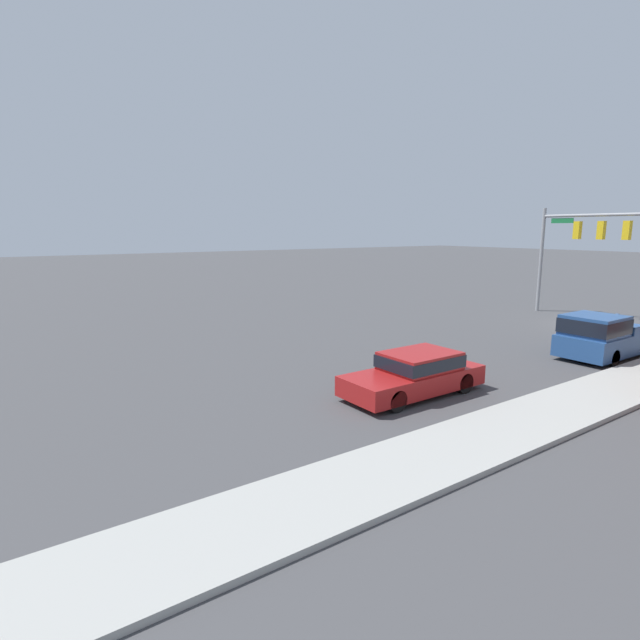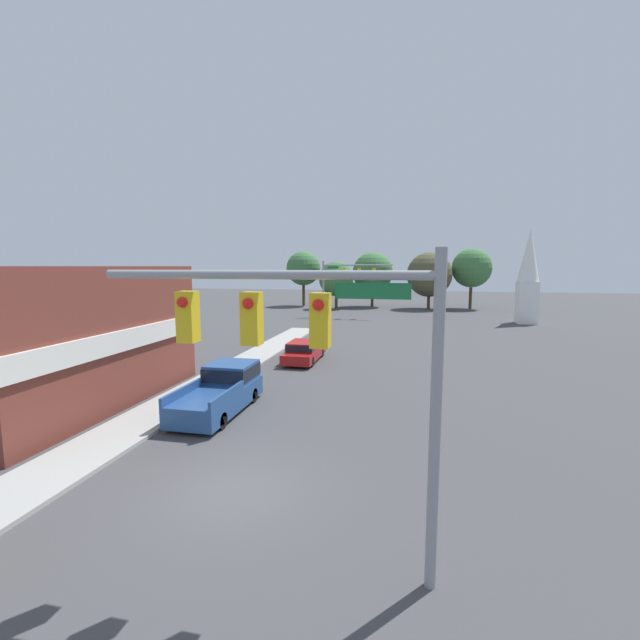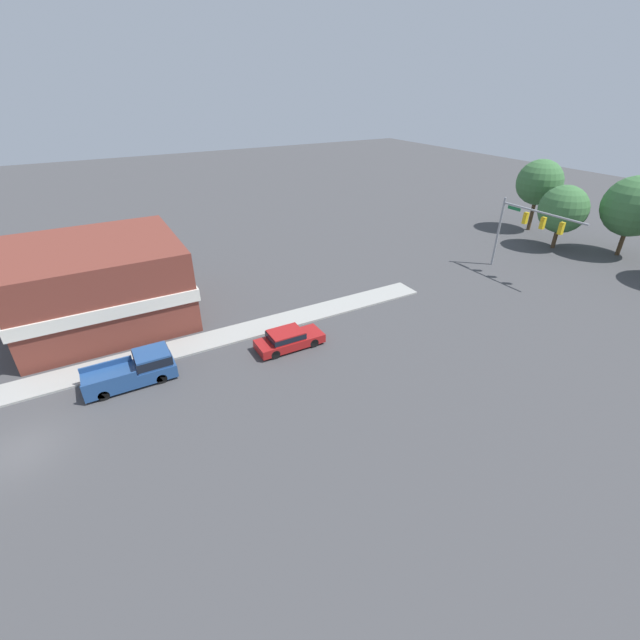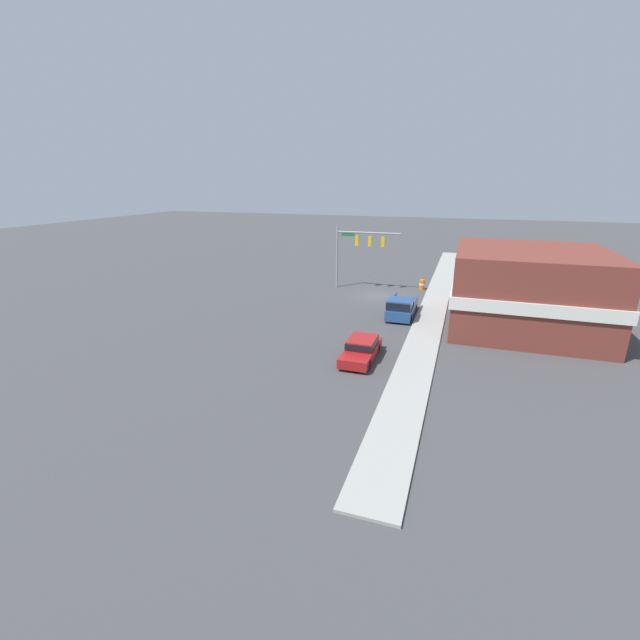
{
  "view_description": "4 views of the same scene",
  "coord_description": "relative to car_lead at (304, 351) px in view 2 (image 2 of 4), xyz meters",
  "views": [
    {
      "loc": [
        -12.98,
        27.49,
        5.22
      ],
      "look_at": [
        0.38,
        18.13,
        2.25
      ],
      "focal_mm": 28.0,
      "sensor_mm": 36.0,
      "label": 1
    },
    {
      "loc": [
        4.68,
        -10.41,
        6.2
      ],
      "look_at": [
        -1.27,
        17.06,
        2.65
      ],
      "focal_mm": 24.0,
      "sensor_mm": 36.0,
      "label": 2
    },
    {
      "loc": [
        21.25,
        5.62,
        16.6
      ],
      "look_at": [
        -0.44,
        17.79,
        2.63
      ],
      "focal_mm": 24.0,
      "sensor_mm": 36.0,
      "label": 3
    },
    {
      "loc": [
        -8.05,
        41.79,
        11.25
      ],
      "look_at": [
        0.77,
        16.05,
        2.33
      ],
      "focal_mm": 24.0,
      "sensor_mm": 36.0,
      "label": 4
    }
  ],
  "objects": [
    {
      "name": "ground_plane",
      "position": [
        2.16,
        -16.17,
        -0.72
      ],
      "size": [
        200.0,
        200.0,
        0.0
      ],
      "primitive_type": "plane",
      "color": "#424244"
    },
    {
      "name": "sidewalk_curb",
      "position": [
        -3.54,
        -16.17,
        -0.65
      ],
      "size": [
        2.4,
        60.0,
        0.14
      ],
      "color": "#9E9E99",
      "rests_on": "ground"
    },
    {
      "name": "near_signal_assembly",
      "position": [
        4.97,
        -18.68,
        4.06
      ],
      "size": [
        6.86,
        0.49,
        6.53
      ],
      "color": "gray",
      "rests_on": "ground"
    },
    {
      "name": "far_signal_assembly",
      "position": [
        -1.02,
        25.13,
        4.36
      ],
      "size": [
        8.51,
        0.49,
        6.85
      ],
      "color": "gray",
      "rests_on": "ground"
    },
    {
      "name": "car_lead",
      "position": [
        0.0,
        0.0,
        0.0
      ],
      "size": [
        1.88,
        4.82,
        1.36
      ],
      "color": "black",
      "rests_on": "ground"
    },
    {
      "name": "pickup_truck_parked",
      "position": [
        -1.11,
        -9.85,
        0.19
      ],
      "size": [
        2.07,
        5.38,
        1.85
      ],
      "color": "black",
      "rests_on": "ground"
    },
    {
      "name": "corner_brick_building",
      "position": [
        -10.75,
        -10.58,
        2.38
      ],
      "size": [
        11.31,
        12.12,
        6.2
      ],
      "color": "brown",
      "rests_on": "ground"
    },
    {
      "name": "church_steeple",
      "position": [
        18.99,
        23.35,
        4.6
      ],
      "size": [
        2.2,
        2.2,
        10.16
      ],
      "color": "white",
      "rests_on": "ground"
    },
    {
      "name": "backdrop_tree_left_far",
      "position": [
        -9.9,
        38.53,
        5.13
      ],
      "size": [
        5.31,
        5.31,
        8.52
      ],
      "color": "#4C3823",
      "rests_on": "ground"
    },
    {
      "name": "backdrop_tree_left_mid",
      "position": [
        -4.1,
        35.22,
        3.65
      ],
      "size": [
        5.09,
        5.09,
        6.92
      ],
      "color": "#4C3823",
      "rests_on": "ground"
    },
    {
      "name": "backdrop_tree_center",
      "position": [
        0.8,
        39.27,
        4.54
      ],
      "size": [
        6.13,
        6.13,
        8.33
      ],
      "color": "#4C3823",
      "rests_on": "ground"
    },
    {
      "name": "backdrop_tree_right_mid",
      "position": [
        9.18,
        37.58,
        4.26
      ],
      "size": [
        6.48,
        6.48,
        8.22
      ],
      "color": "#4C3823",
      "rests_on": "ground"
    },
    {
      "name": "backdrop_tree_right_far",
      "position": [
        15.17,
        39.16,
        5.21
      ],
      "size": [
        5.66,
        5.66,
        8.78
      ],
      "color": "#4C3823",
      "rests_on": "ground"
    }
  ]
}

